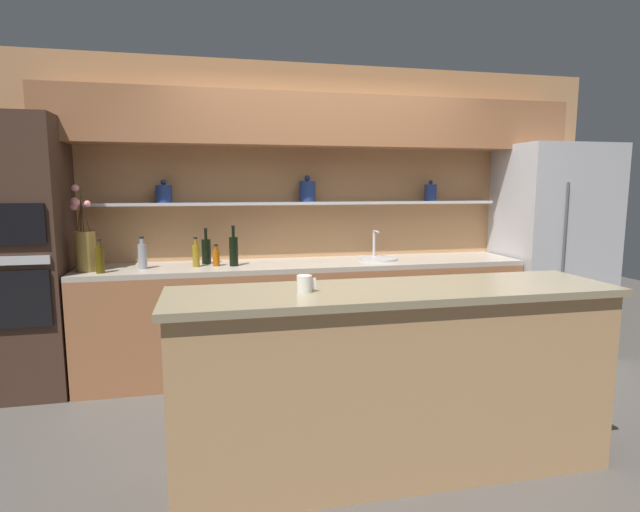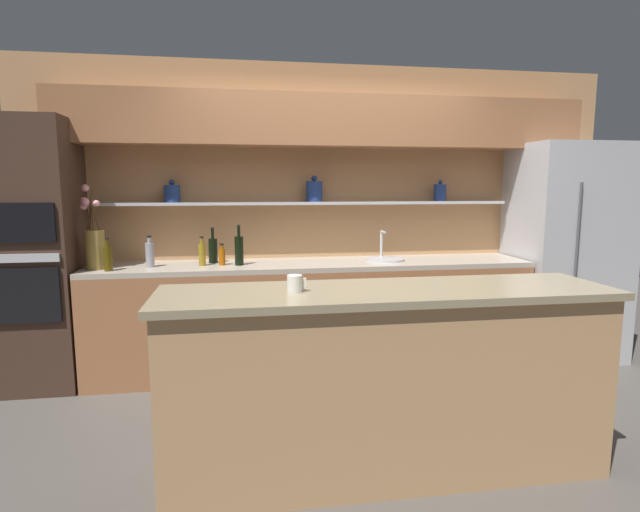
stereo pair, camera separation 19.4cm
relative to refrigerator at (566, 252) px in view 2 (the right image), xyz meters
name	(u,v)px [view 2 (the right image)]	position (x,y,z in m)	size (l,w,h in m)	color
ground_plane	(367,436)	(-2.14, -1.20, -0.96)	(12.00, 12.00, 0.00)	#4C4742
back_wall_unit	(326,187)	(-2.15, 0.33, 0.59)	(5.20, 0.44, 2.60)	tan
back_counter_unit	(314,316)	(-2.30, 0.04, -0.50)	(3.65, 0.62, 0.92)	#99603D
island_counter	(386,381)	(-2.14, -1.57, -0.45)	(2.40, 0.61, 1.02)	tan
refrigerator	(566,252)	(0.00, 0.00, 0.00)	(0.91, 0.73, 1.92)	#B7B7BC
oven_tower	(37,255)	(-4.44, 0.04, 0.07)	(0.60, 0.64, 2.06)	#3D281E
flower_vase	(94,244)	(-4.01, -0.03, 0.15)	(0.16, 0.16, 0.65)	olive
sink_fixture	(385,258)	(-1.68, 0.05, -0.02)	(0.33, 0.33, 0.25)	#B7B7BC
bottle_oil_0	(202,254)	(-3.21, 0.01, 0.06)	(0.05, 0.05, 0.24)	olive
bottle_sauce_1	(222,256)	(-3.05, 0.01, 0.03)	(0.05, 0.05, 0.18)	#9E4C0A
bottle_oil_2	(108,258)	(-3.89, -0.14, 0.06)	(0.06, 0.06, 0.25)	#47380A
bottle_wine_3	(213,250)	(-3.13, 0.15, 0.07)	(0.07, 0.07, 0.30)	black
bottle_spirit_4	(150,254)	(-3.61, 0.00, 0.06)	(0.07, 0.07, 0.25)	gray
bottle_wine_5	(239,250)	(-2.91, -0.02, 0.08)	(0.07, 0.07, 0.33)	black
coffee_mug	(295,284)	(-2.63, -1.58, 0.10)	(0.10, 0.08, 0.09)	silver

